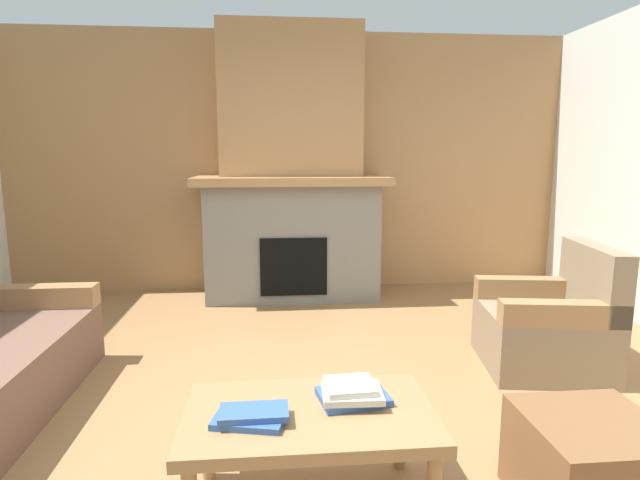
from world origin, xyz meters
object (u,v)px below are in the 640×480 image
at_px(armchair, 549,326).
at_px(coffee_table, 309,423).
at_px(fireplace, 291,183).
at_px(ottoman, 591,467).

xyz_separation_m(armchair, coffee_table, (-1.73, -1.27, 0.08)).
distance_m(fireplace, coffee_table, 3.36).
bearing_deg(armchair, coffee_table, -143.76).
relative_size(fireplace, ottoman, 5.19).
height_order(fireplace, ottoman, fireplace).
bearing_deg(ottoman, coffee_table, 173.26).
relative_size(coffee_table, ottoman, 1.92).
distance_m(fireplace, ottoman, 3.69).
xyz_separation_m(fireplace, armchair, (1.67, -2.00, -0.87)).
bearing_deg(armchair, ottoman, -113.37).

